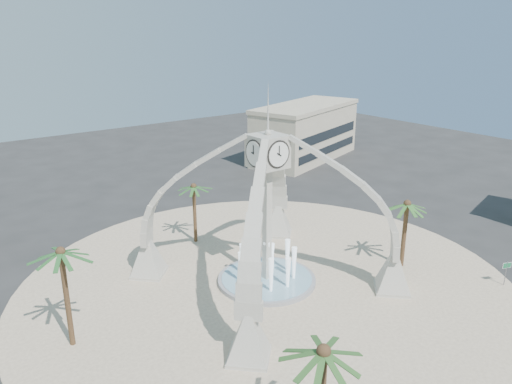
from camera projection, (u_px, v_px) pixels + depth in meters
ground at (267, 282)px, 40.91m from camera, size 140.00×140.00×0.00m
plaza at (267, 282)px, 40.90m from camera, size 40.00×40.00×0.06m
clock_tower at (267, 208)px, 38.86m from camera, size 17.94×17.94×16.30m
fountain at (267, 279)px, 40.82m from camera, size 8.00×8.00×3.62m
building_ne at (305, 132)px, 77.94m from camera, size 21.87×14.17×8.60m
palm_east at (407, 205)px, 41.93m from camera, size 4.57×4.57×6.56m
palm_west at (61, 253)px, 30.79m from camera, size 3.90×3.90×7.46m
palm_north at (194, 187)px, 46.85m from camera, size 4.57×4.57×6.35m
palm_south at (324, 353)px, 21.97m from camera, size 5.36×5.36×7.14m
street_sign at (507, 268)px, 39.88m from camera, size 0.74×0.32×2.16m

